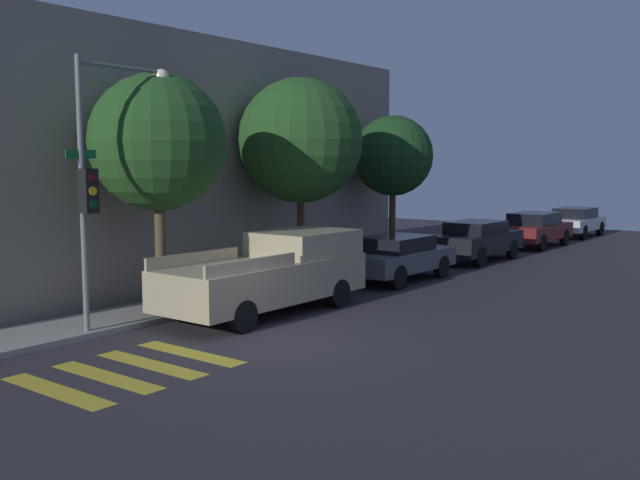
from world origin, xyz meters
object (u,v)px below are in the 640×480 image
at_px(traffic_light_pole, 104,160).
at_px(pickup_truck, 273,272).
at_px(sedan_near_corner, 397,257).
at_px(tree_midblock, 300,141).
at_px(sedan_middle, 477,240).
at_px(tree_far_end, 393,156).
at_px(sedan_far_end, 535,229).
at_px(sedan_tail_of_row, 576,221).
at_px(tree_near_corner, 158,143).

height_order(traffic_light_pole, pickup_truck, traffic_light_pole).
xyz_separation_m(sedan_near_corner, tree_midblock, (-2.44, 1.86, 3.51)).
bearing_deg(sedan_near_corner, sedan_middle, -0.00).
distance_m(sedan_near_corner, tree_far_end, 4.50).
height_order(pickup_truck, sedan_near_corner, pickup_truck).
distance_m(traffic_light_pole, tree_midblock, 7.23).
height_order(sedan_middle, sedan_far_end, sedan_far_end).
xyz_separation_m(sedan_near_corner, sedan_tail_of_row, (16.86, -0.00, 0.01)).
bearing_deg(sedan_middle, traffic_light_pole, 175.23).
relative_size(traffic_light_pole, tree_midblock, 0.95).
relative_size(pickup_truck, tree_near_corner, 0.98).
distance_m(pickup_truck, sedan_far_end, 17.23).
xyz_separation_m(pickup_truck, tree_near_corner, (-1.90, 1.86, 3.11)).
xyz_separation_m(sedan_far_end, tree_far_end, (-8.74, 1.86, 3.06)).
relative_size(traffic_light_pole, tree_far_end, 1.09).
height_order(pickup_truck, tree_near_corner, tree_near_corner).
bearing_deg(tree_far_end, sedan_near_corner, -145.31).
xyz_separation_m(tree_near_corner, tree_far_end, (10.39, -0.00, -0.22)).
bearing_deg(sedan_tail_of_row, tree_far_end, 172.55).
distance_m(sedan_near_corner, sedan_far_end, 11.42).
relative_size(sedan_far_end, sedan_tail_of_row, 1.06).
bearing_deg(pickup_truck, tree_near_corner, 135.70).
distance_m(tree_near_corner, tree_midblock, 5.28).
xyz_separation_m(sedan_middle, tree_midblock, (-8.07, 1.86, 3.46)).
height_order(pickup_truck, tree_midblock, tree_midblock).
height_order(pickup_truck, sedan_tail_of_row, pickup_truck).
distance_m(tree_near_corner, tree_far_end, 10.39).
bearing_deg(traffic_light_pole, pickup_truck, -18.49).
distance_m(sedan_middle, sedan_far_end, 5.79).
relative_size(sedan_far_end, tree_near_corner, 0.79).
bearing_deg(traffic_light_pole, sedan_near_corner, -7.54).
bearing_deg(tree_midblock, pickup_truck, -151.19).
xyz_separation_m(sedan_near_corner, tree_far_end, (2.68, 1.86, 3.10)).
distance_m(pickup_truck, sedan_middle, 11.44).
bearing_deg(sedan_tail_of_row, traffic_light_pole, 177.25).
distance_m(pickup_truck, tree_midblock, 5.07).
bearing_deg(tree_far_end, traffic_light_pole, -177.29).
bearing_deg(pickup_truck, tree_far_end, 12.33).
relative_size(sedan_tail_of_row, tree_far_end, 0.81).
bearing_deg(sedan_near_corner, tree_midblock, 142.71).
distance_m(pickup_truck, sedan_tail_of_row, 22.67).
bearing_deg(pickup_truck, sedan_middle, 0.00).
height_order(traffic_light_pole, sedan_middle, traffic_light_pole).
bearing_deg(pickup_truck, sedan_far_end, 0.00).
height_order(sedan_middle, tree_far_end, tree_far_end).
height_order(traffic_light_pole, sedan_tail_of_row, traffic_light_pole).
distance_m(sedan_middle, tree_near_corner, 13.86).
distance_m(traffic_light_pole, sedan_tail_of_row, 26.67).
xyz_separation_m(sedan_near_corner, tree_near_corner, (-7.71, 1.86, 3.33)).
relative_size(traffic_light_pole, sedan_near_corner, 1.35).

